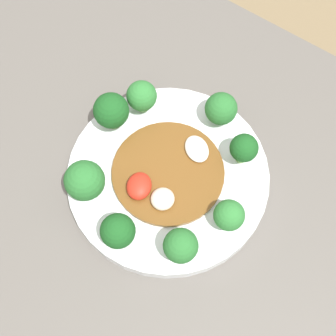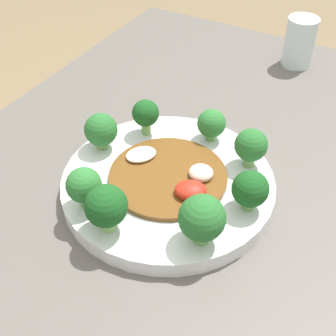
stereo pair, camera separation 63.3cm
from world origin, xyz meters
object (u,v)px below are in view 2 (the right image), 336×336
Objects in this scene: broccoli_west at (106,207)px; broccoli_north at (101,130)px; broccoli_northeast at (146,114)px; broccoli_east at (211,124)px; broccoli_southeast at (251,146)px; broccoli_south at (250,189)px; broccoli_northwest at (84,186)px; plate at (168,184)px; stirfry_center at (171,176)px; drinking_glass at (300,42)px; broccoli_southwest at (202,219)px.

broccoli_north is at bearing 37.80° from broccoli_west.
broccoli_east is at bearing -69.42° from broccoli_northeast.
broccoli_northeast is (-0.01, 0.18, 0.00)m from broccoli_southeast.
broccoli_south is 0.22m from broccoli_northwest.
broccoli_north is (-0.07, 0.04, -0.00)m from broccoli_northeast.
plate is 0.02m from stirfry_center.
broccoli_south and broccoli_north have the same top height.
stirfry_center is at bearing 175.66° from broccoli_east.
drinking_glass reaches higher than stirfry_center.
broccoli_southwest is at bearing -83.00° from broccoli_northwest.
broccoli_west is 0.97× the size of broccoli_southwest.
broccoli_east is at bearing -53.52° from broccoli_north.
broccoli_west is 1.15× the size of broccoli_north.
stirfry_center is (-0.01, -0.13, -0.03)m from broccoli_north.
broccoli_east is (0.24, -0.03, -0.01)m from broccoli_west.
broccoli_south is 0.98× the size of broccoli_northwest.
stirfry_center is (0.08, 0.09, -0.03)m from broccoli_southwest.
broccoli_north is at bearing 84.17° from plate.
broccoli_northwest is at bearing 143.04° from stirfry_center.
broccoli_northeast and broccoli_northwest have the same top height.
broccoli_south is at bearing -62.09° from broccoli_northwest.
broccoli_west is at bearing -112.01° from broccoli_northwest.
broccoli_west reaches higher than stirfry_center.
broccoli_west reaches higher than broccoli_south.
broccoli_south is 0.60× the size of drinking_glass.
broccoli_northeast is at bearing -31.52° from broccoli_north.
broccoli_south is (0.12, -0.14, -0.01)m from broccoli_west.
broccoli_northwest is at bearing 138.95° from broccoli_southeast.
broccoli_northwest is 0.61× the size of drinking_glass.
broccoli_west is 1.11× the size of broccoli_southeast.
broccoli_west is 0.40× the size of stirfry_center.
broccoli_southwest is (-0.17, -0.00, 0.00)m from broccoli_southeast.
broccoli_west is 0.59m from drinking_glass.
broccoli_east is at bearing 44.10° from broccoli_south.
broccoli_southwest is (-0.08, 0.03, 0.01)m from broccoli_south.
broccoli_southeast is at bearing -87.72° from broccoli_northeast.
broccoli_southwest is at bearing -132.75° from stirfry_center.
stirfry_center is (0.12, -0.03, -0.03)m from broccoli_west.
broccoli_southeast is 1.03× the size of broccoli_northeast.
stirfry_center is at bearing 134.67° from broccoli_southeast.
drinking_glass is (0.35, -0.03, -0.00)m from broccoli_east.
plate is at bearing 90.97° from broccoli_south.
broccoli_west is at bearing 170.30° from plate.
broccoli_south is at bearing -158.71° from broccoli_southeast.
broccoli_north is at bearing 108.58° from broccoli_southeast.
broccoli_west reaches higher than broccoli_northeast.
broccoli_southwest is 0.24m from broccoli_north.
broccoli_southeast is 0.08m from broccoli_east.
stirfry_center is at bearing -131.00° from broccoli_northeast.
broccoli_south reaches higher than plate.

